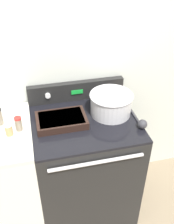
# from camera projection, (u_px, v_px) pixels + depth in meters

# --- Properties ---
(kitchen_wall) EXTENTS (8.00, 0.05, 2.50)m
(kitchen_wall) POSITION_uv_depth(u_px,v_px,m) (74.00, 58.00, 1.93)
(kitchen_wall) COLOR silver
(kitchen_wall) RESTS_ON ground_plane
(stove_range) EXTENTS (0.74, 0.66, 0.93)m
(stove_range) POSITION_uv_depth(u_px,v_px,m) (85.00, 167.00, 2.10)
(stove_range) COLOR black
(stove_range) RESTS_ON ground_plane
(control_panel) EXTENTS (0.74, 0.07, 0.15)m
(control_panel) POSITION_uv_depth(u_px,v_px,m) (76.00, 91.00, 2.02)
(control_panel) COLOR black
(control_panel) RESTS_ON stove_range
(mixing_bowl) EXTENTS (0.31, 0.31, 0.16)m
(mixing_bowl) POSITION_uv_depth(u_px,v_px,m) (111.00, 103.00, 1.86)
(mixing_bowl) COLOR silver
(mixing_bowl) RESTS_ON stove_range
(casserole_dish) EXTENTS (0.34, 0.23, 0.05)m
(casserole_dish) POSITION_uv_depth(u_px,v_px,m) (61.00, 120.00, 1.79)
(casserole_dish) COLOR black
(casserole_dish) RESTS_ON stove_range
(ladle) EXTENTS (0.07, 0.30, 0.07)m
(ladle) POSITION_uv_depth(u_px,v_px,m) (141.00, 123.00, 1.77)
(ladle) COLOR #333338
(ladle) RESTS_ON stove_range
(spice_jar_red_cap) EXTENTS (0.05, 0.05, 0.10)m
(spice_jar_red_cap) POSITION_uv_depth(u_px,v_px,m) (19.00, 124.00, 1.70)
(spice_jar_red_cap) COLOR gray
(spice_jar_red_cap) RESTS_ON side_counter
(spice_jar_white_cap) EXTENTS (0.05, 0.05, 0.08)m
(spice_jar_white_cap) POSITION_uv_depth(u_px,v_px,m) (9.00, 129.00, 1.67)
(spice_jar_white_cap) COLOR tan
(spice_jar_white_cap) RESTS_ON side_counter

